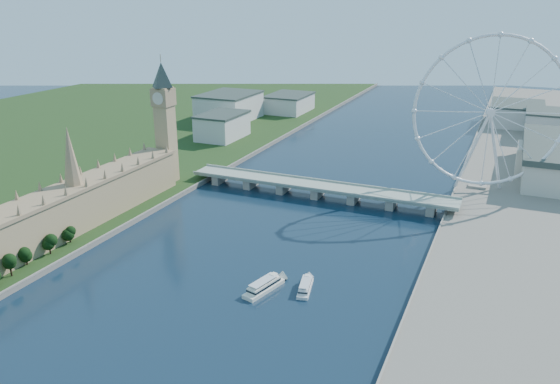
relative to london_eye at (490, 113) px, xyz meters
The scene contains 8 objects.
parliament_range 313.29m from the london_eye, 143.26° to the right, with size 24.00×200.00×70.00m.
big_ben 259.68m from the london_eye, 162.73° to the right, with size 20.02×20.02×110.00m.
westminster_bridge 145.38m from the london_eye, 155.34° to the right, with size 220.00×22.00×9.50m.
london_eye is the anchor object (origin of this frame).
county_hall 114.89m from the london_eye, 53.71° to the left, with size 54.00×144.00×35.00m, color beige, non-canonical shape.
city_skyline 226.06m from the london_eye, 111.50° to the left, with size 505.00×280.00×32.00m.
tour_boat_near 240.18m from the london_eye, 114.68° to the right, with size 7.93×30.96×6.85m, color silver, non-canonical shape.
tour_boat_far 224.06m from the london_eye, 110.75° to the right, with size 6.51×25.71×5.64m, color silver, non-canonical shape.
Camera 1 is at (136.62, -92.63, 151.21)m, focal length 35.00 mm.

